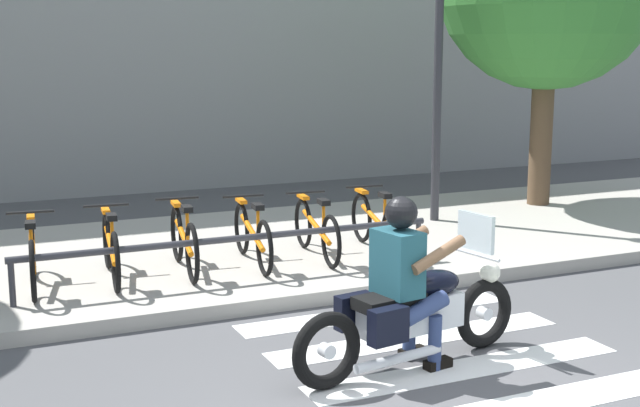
{
  "coord_description": "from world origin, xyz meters",
  "views": [
    {
      "loc": [
        -3.32,
        -4.76,
        2.6
      ],
      "look_at": [
        0.05,
        2.73,
        1.07
      ],
      "focal_mm": 48.46,
      "sensor_mm": 36.0,
      "label": 1
    }
  ],
  "objects_px": {
    "rider": "(405,271)",
    "street_lamp": "(439,49)",
    "motorcycle": "(412,313)",
    "bicycle_4": "(316,229)",
    "bicycle_0": "(33,256)",
    "bicycle_1": "(111,248)",
    "bike_rack": "(235,241)",
    "bicycle_5": "(376,223)",
    "bicycle_2": "(184,240)",
    "bicycle_3": "(252,235)"
  },
  "relations": [
    {
      "from": "bike_rack",
      "to": "street_lamp",
      "type": "xyz_separation_m",
      "value": [
        3.56,
        1.85,
        1.94
      ]
    },
    {
      "from": "motorcycle",
      "to": "rider",
      "type": "xyz_separation_m",
      "value": [
        -0.08,
        -0.01,
        0.36
      ]
    },
    {
      "from": "bicycle_0",
      "to": "bike_rack",
      "type": "bearing_deg",
      "value": -15.84
    },
    {
      "from": "bicycle_2",
      "to": "bicycle_3",
      "type": "height_order",
      "value": "bicycle_2"
    },
    {
      "from": "bicycle_0",
      "to": "bicycle_1",
      "type": "relative_size",
      "value": 0.99
    },
    {
      "from": "bicycle_0",
      "to": "bicycle_4",
      "type": "height_order",
      "value": "bicycle_0"
    },
    {
      "from": "bicycle_4",
      "to": "street_lamp",
      "type": "relative_size",
      "value": 0.4
    },
    {
      "from": "bicycle_2",
      "to": "bicycle_3",
      "type": "bearing_deg",
      "value": 0.07
    },
    {
      "from": "motorcycle",
      "to": "bicycle_0",
      "type": "relative_size",
      "value": 1.39
    },
    {
      "from": "rider",
      "to": "bicycle_4",
      "type": "bearing_deg",
      "value": 78.98
    },
    {
      "from": "bicycle_4",
      "to": "rider",
      "type": "bearing_deg",
      "value": -101.02
    },
    {
      "from": "bicycle_5",
      "to": "bicycle_0",
      "type": "bearing_deg",
      "value": 180.0
    },
    {
      "from": "bicycle_2",
      "to": "street_lamp",
      "type": "height_order",
      "value": "street_lamp"
    },
    {
      "from": "bicycle_4",
      "to": "street_lamp",
      "type": "height_order",
      "value": "street_lamp"
    },
    {
      "from": "rider",
      "to": "bicycle_1",
      "type": "relative_size",
      "value": 0.88
    },
    {
      "from": "bicycle_2",
      "to": "street_lamp",
      "type": "distance_m",
      "value": 4.62
    },
    {
      "from": "rider",
      "to": "street_lamp",
      "type": "height_order",
      "value": "street_lamp"
    },
    {
      "from": "bicycle_2",
      "to": "bicycle_3",
      "type": "xyz_separation_m",
      "value": [
        0.78,
        0.0,
        -0.01
      ]
    },
    {
      "from": "bicycle_0",
      "to": "bike_rack",
      "type": "xyz_separation_m",
      "value": [
        1.95,
        -0.55,
        0.08
      ]
    },
    {
      "from": "motorcycle",
      "to": "bicycle_0",
      "type": "height_order",
      "value": "motorcycle"
    },
    {
      "from": "rider",
      "to": "bicycle_1",
      "type": "bearing_deg",
      "value": 119.33
    },
    {
      "from": "bicycle_1",
      "to": "bicycle_2",
      "type": "relative_size",
      "value": 1.0
    },
    {
      "from": "bicycle_0",
      "to": "bicycle_5",
      "type": "bearing_deg",
      "value": -0.0
    },
    {
      "from": "bicycle_4",
      "to": "bike_rack",
      "type": "bearing_deg",
      "value": -154.69
    },
    {
      "from": "bicycle_0",
      "to": "bicycle_2",
      "type": "relative_size",
      "value": 1.0
    },
    {
      "from": "bicycle_1",
      "to": "street_lamp",
      "type": "relative_size",
      "value": 0.39
    },
    {
      "from": "bike_rack",
      "to": "street_lamp",
      "type": "height_order",
      "value": "street_lamp"
    },
    {
      "from": "rider",
      "to": "bicycle_2",
      "type": "distance_m",
      "value": 3.26
    },
    {
      "from": "bicycle_4",
      "to": "motorcycle",
      "type": "bearing_deg",
      "value": -99.65
    },
    {
      "from": "bicycle_1",
      "to": "bike_rack",
      "type": "height_order",
      "value": "bicycle_1"
    },
    {
      "from": "motorcycle",
      "to": "bike_rack",
      "type": "height_order",
      "value": "motorcycle"
    },
    {
      "from": "rider",
      "to": "bicycle_5",
      "type": "distance_m",
      "value": 3.41
    },
    {
      "from": "rider",
      "to": "bike_rack",
      "type": "bearing_deg",
      "value": 102.61
    },
    {
      "from": "bicycle_5",
      "to": "street_lamp",
      "type": "relative_size",
      "value": 0.39
    },
    {
      "from": "bicycle_1",
      "to": "bicycle_5",
      "type": "xyz_separation_m",
      "value": [
        3.13,
        0.0,
        -0.0
      ]
    },
    {
      "from": "rider",
      "to": "bicycle_0",
      "type": "height_order",
      "value": "rider"
    },
    {
      "from": "rider",
      "to": "street_lamp",
      "type": "xyz_separation_m",
      "value": [
        2.99,
        4.39,
        1.7
      ]
    },
    {
      "from": "bicycle_0",
      "to": "bike_rack",
      "type": "height_order",
      "value": "bicycle_0"
    },
    {
      "from": "bicycle_0",
      "to": "motorcycle",
      "type": "bearing_deg",
      "value": -49.91
    },
    {
      "from": "bicycle_1",
      "to": "bicycle_5",
      "type": "relative_size",
      "value": 1.01
    },
    {
      "from": "bicycle_0",
      "to": "bicycle_5",
      "type": "xyz_separation_m",
      "value": [
        3.91,
        -0.0,
        0.0
      ]
    },
    {
      "from": "bicycle_0",
      "to": "bicycle_2",
      "type": "distance_m",
      "value": 1.56
    },
    {
      "from": "bicycle_0",
      "to": "bicycle_5",
      "type": "relative_size",
      "value": 1.0
    },
    {
      "from": "bicycle_5",
      "to": "bike_rack",
      "type": "bearing_deg",
      "value": -164.17
    },
    {
      "from": "bicycle_2",
      "to": "bike_rack",
      "type": "xyz_separation_m",
      "value": [
        0.39,
        -0.55,
        0.07
      ]
    },
    {
      "from": "bicycle_1",
      "to": "bicycle_5",
      "type": "height_order",
      "value": "bicycle_1"
    },
    {
      "from": "bicycle_0",
      "to": "bicycle_1",
      "type": "distance_m",
      "value": 0.78
    },
    {
      "from": "bicycle_0",
      "to": "bicycle_5",
      "type": "height_order",
      "value": "bicycle_5"
    },
    {
      "from": "motorcycle",
      "to": "bicycle_1",
      "type": "distance_m",
      "value": 3.59
    },
    {
      "from": "bicycle_0",
      "to": "street_lamp",
      "type": "bearing_deg",
      "value": 13.19
    }
  ]
}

